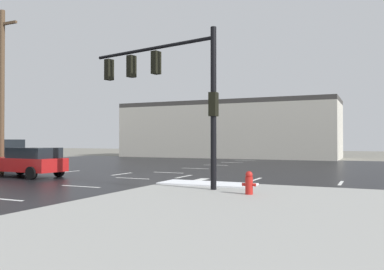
% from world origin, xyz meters
% --- Properties ---
extents(ground_plane, '(120.00, 120.00, 0.00)m').
position_xyz_m(ground_plane, '(0.00, 0.00, 0.00)').
color(ground_plane, slate).
extents(road_asphalt, '(44.00, 44.00, 0.02)m').
position_xyz_m(road_asphalt, '(0.00, 0.00, 0.01)').
color(road_asphalt, black).
rests_on(road_asphalt, ground_plane).
extents(snow_strip_curbside, '(4.00, 1.60, 0.06)m').
position_xyz_m(snow_strip_curbside, '(5.00, -4.00, 0.17)').
color(snow_strip_curbside, white).
rests_on(snow_strip_curbside, sidewalk_corner).
extents(lane_markings, '(36.15, 36.15, 0.01)m').
position_xyz_m(lane_markings, '(1.20, -1.38, 0.02)').
color(lane_markings, silver).
rests_on(lane_markings, road_asphalt).
extents(traffic_signal_mast, '(6.37, 1.52, 6.12)m').
position_xyz_m(traffic_signal_mast, '(3.84, -5.13, 4.40)').
color(traffic_signal_mast, black).
rests_on(traffic_signal_mast, sidewalk_corner).
extents(fire_hydrant, '(0.48, 0.26, 0.79)m').
position_xyz_m(fire_hydrant, '(7.49, -6.28, 0.54)').
color(fire_hydrant, red).
rests_on(fire_hydrant, sidewalk_corner).
extents(strip_building_background, '(24.83, 8.00, 6.41)m').
position_xyz_m(strip_building_background, '(-4.14, 24.66, 3.21)').
color(strip_building_background, beige).
rests_on(strip_building_background, ground_plane).
extents(sedan_red, '(4.63, 2.26, 1.58)m').
position_xyz_m(sedan_red, '(-5.47, -3.72, 0.85)').
color(sedan_red, '#B21919').
rests_on(sedan_red, road_asphalt).
extents(utility_pole_mid, '(2.20, 0.28, 9.50)m').
position_xyz_m(utility_pole_mid, '(-8.11, -3.15, 4.97)').
color(utility_pole_mid, brown).
rests_on(utility_pole_mid, ground_plane).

